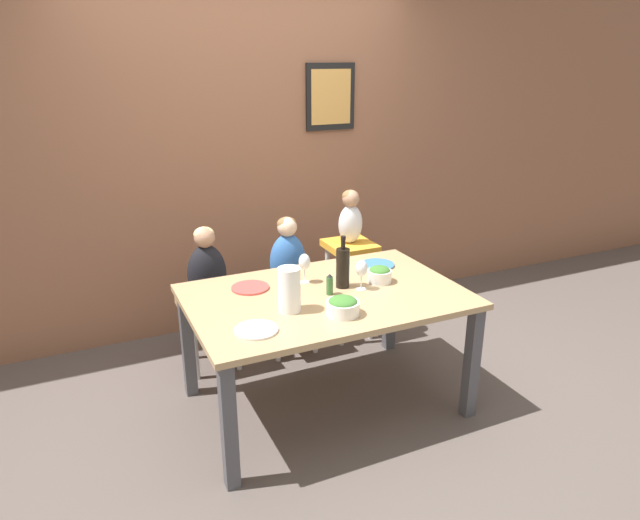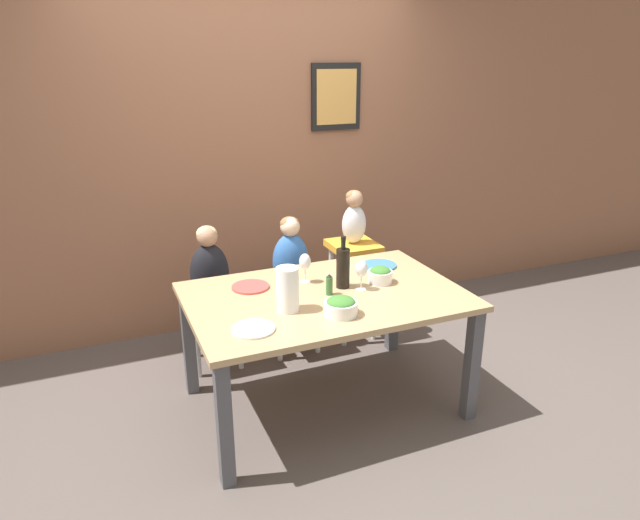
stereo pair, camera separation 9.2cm
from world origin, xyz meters
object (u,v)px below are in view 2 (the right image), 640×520
Objects in this scene: chair_right_highchair at (353,265)px; dinner_plate_back_left at (251,287)px; chair_far_left at (212,311)px; person_child_left at (209,266)px; person_baby_right at (354,216)px; dinner_plate_back_right at (379,265)px; salad_bowl_small at (380,275)px; person_child_center at (291,255)px; chair_far_center at (291,298)px; wine_glass_near at (362,269)px; paper_towel_roll at (288,289)px; salad_bowl_large at (341,306)px; wine_bottle at (343,267)px; wine_glass_far at (305,262)px; dinner_plate_front_left at (253,329)px.

chair_right_highchair is 3.36× the size of dinner_plate_back_left.
person_child_left is at bearing 90.00° from chair_far_left.
person_child_left is 1.34× the size of person_baby_right.
dinner_plate_back_right is (-0.04, -0.47, -0.20)m from person_baby_right.
salad_bowl_small reaches higher than chair_far_left.
dinner_plate_back_left is (-0.91, -0.50, -0.20)m from person_baby_right.
person_baby_right is at bearing 0.04° from person_child_center.
wine_glass_near is (0.15, -0.78, 0.47)m from chair_far_center.
dinner_plate_back_right is (0.77, 0.41, -0.12)m from paper_towel_roll.
salad_bowl_large is (-0.10, -1.03, 0.39)m from chair_far_center.
chair_right_highchair is (1.05, 0.00, 0.18)m from chair_far_left.
dinner_plate_back_right is at bearing 46.84° from wine_glass_near.
salad_bowl_large is 0.82× the size of dinner_plate_back_left.
person_baby_right reaches higher than salad_bowl_small.
wine_bottle is (0.64, -0.70, 0.14)m from person_child_left.
chair_far_center is 0.73m from dinner_plate_back_right.
dinner_plate_back_left is at bearing 172.38° from wine_glass_far.
wine_glass_far is (-0.18, 0.15, 0.00)m from wine_bottle.
paper_towel_roll is 0.30m from dinner_plate_front_left.
wine_glass_near reaches higher than chair_right_highchair.
salad_bowl_large is 0.78m from dinner_plate_back_right.
dinner_plate_back_right is at bearing 62.15° from salad_bowl_small.
chair_right_highchair is 0.86m from wine_bottle.
chair_far_center is 1.92× the size of paper_towel_roll.
paper_towel_roll is at bearing -75.19° from chair_far_left.
wine_glass_near is 0.82× the size of dinner_plate_back_left.
person_child_left is at bearing -179.98° from person_baby_right.
salad_bowl_large is 0.51m from salad_bowl_small.
person_child_center reaches higher than chair_right_highchair.
person_child_left is at bearing 132.75° from wine_glass_near.
dinner_plate_front_left reaches higher than chair_right_highchair.
chair_right_highchair is 1.06m from person_child_left.
person_child_center is (0.57, 0.00, 0.32)m from chair_far_left.
person_child_left is at bearing 130.48° from wine_glass_far.
chair_far_center is at bearing -179.90° from person_baby_right.
person_child_left is 2.13× the size of paper_towel_roll.
dinner_plate_front_left and dinner_plate_back_right have the same top height.
wine_glass_far is at bearing -49.52° from person_child_left.
salad_bowl_small is at bearing 19.32° from dinner_plate_front_left.
chair_far_center is 1.11m from salad_bowl_large.
chair_right_highchair is at bearing 42.64° from wine_glass_far.
salad_bowl_small is (-0.18, -0.72, 0.21)m from chair_right_highchair.
wine_glass_near is 0.82× the size of dinner_plate_front_left.
wine_glass_far is (0.46, -0.54, 0.47)m from chair_far_left.
wine_glass_near is (0.72, -0.78, 0.47)m from chair_far_left.
dinner_plate_back_left is (-0.91, -0.50, 0.16)m from chair_right_highchair.
chair_right_highchair is 1.43× the size of person_child_left.
salad_bowl_large is at bearing -65.66° from person_child_left.
wine_glass_near is (0.72, -0.78, 0.15)m from person_child_left.
wine_glass_far is at bearing 90.73° from salad_bowl_large.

